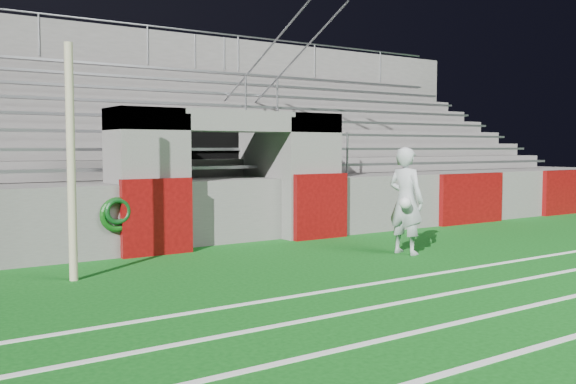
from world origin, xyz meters
TOP-DOWN VIEW (x-y plane):
  - ground at (0.00, 0.00)m, footprint 90.00×90.00m
  - field_post at (-3.64, 1.59)m, footprint 0.12×0.12m
  - stadium_structure at (0.00, 7.97)m, footprint 26.00×8.48m
  - goalkeeper_with_ball at (1.89, 0.58)m, footprint 0.66×0.76m
  - hose_coil at (-2.52, 2.93)m, footprint 0.60×0.15m

SIDE VIEW (x-z plane):
  - ground at x=0.00m, z-range 0.00..0.00m
  - hose_coil at x=-2.52m, z-range 0.48..1.07m
  - goalkeeper_with_ball at x=1.89m, z-range 0.00..1.90m
  - stadium_structure at x=0.00m, z-range -1.22..4.20m
  - field_post at x=-3.64m, z-range 0.00..3.35m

